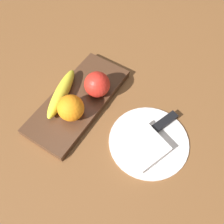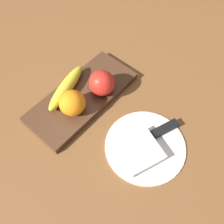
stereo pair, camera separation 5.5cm
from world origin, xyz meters
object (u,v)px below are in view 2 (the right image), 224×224
(fruit_tray, at_px, (82,97))
(orange_near_apple, at_px, (72,103))
(banana, at_px, (66,87))
(apple, at_px, (102,83))
(knife, at_px, (159,131))
(dinner_plate, at_px, (145,146))
(folded_napkin, at_px, (140,151))

(fruit_tray, relative_size, orange_near_apple, 4.70)
(banana, bearing_deg, apple, -63.73)
(orange_near_apple, xyz_separation_m, knife, (-0.11, 0.23, -0.05))
(fruit_tray, bearing_deg, banana, -65.32)
(apple, height_order, orange_near_apple, apple)
(apple, xyz_separation_m, knife, (-0.01, 0.21, -0.05))
(fruit_tray, relative_size, knife, 2.01)
(dinner_plate, xyz_separation_m, knife, (-0.06, 0.01, 0.01))
(folded_napkin, xyz_separation_m, knife, (-0.09, 0.01, -0.01))
(banana, xyz_separation_m, dinner_plate, (-0.02, 0.29, -0.04))
(fruit_tray, height_order, knife, fruit_tray)
(dinner_plate, bearing_deg, fruit_tray, -90.00)
(orange_near_apple, bearing_deg, banana, -118.19)
(folded_napkin, bearing_deg, orange_near_apple, -83.27)
(apple, bearing_deg, folded_napkin, 68.89)
(knife, bearing_deg, folded_napkin, 16.45)
(fruit_tray, height_order, orange_near_apple, orange_near_apple)
(apple, relative_size, folded_napkin, 0.74)
(orange_near_apple, height_order, knife, orange_near_apple)
(apple, relative_size, orange_near_apple, 1.02)
(orange_near_apple, relative_size, dinner_plate, 0.34)
(apple, xyz_separation_m, dinner_plate, (0.05, 0.21, -0.06))
(fruit_tray, xyz_separation_m, knife, (-0.06, 0.25, 0.00))
(banana, height_order, folded_napkin, banana)
(dinner_plate, height_order, knife, knife)
(fruit_tray, bearing_deg, dinner_plate, 90.00)
(banana, xyz_separation_m, folded_napkin, (0.01, 0.29, -0.02))
(orange_near_apple, relative_size, folded_napkin, 0.73)
(fruit_tray, relative_size, dinner_plate, 1.58)
(folded_napkin, height_order, knife, folded_napkin)
(banana, relative_size, orange_near_apple, 2.44)
(orange_near_apple, xyz_separation_m, dinner_plate, (-0.05, 0.22, -0.06))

